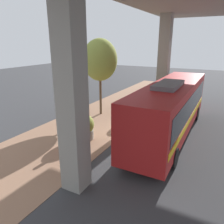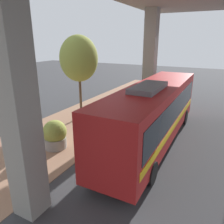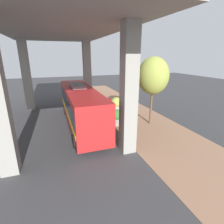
# 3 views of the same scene
# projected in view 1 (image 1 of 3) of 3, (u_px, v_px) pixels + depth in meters

# --- Properties ---
(ground_plane) EXTENTS (80.00, 80.00, 0.00)m
(ground_plane) POSITION_uv_depth(u_px,v_px,m) (127.00, 132.00, 14.80)
(ground_plane) COLOR #38383A
(ground_plane) RESTS_ON ground
(sidewalk_strip) EXTENTS (6.00, 40.00, 0.02)m
(sidewalk_strip) POSITION_uv_depth(u_px,v_px,m) (90.00, 124.00, 16.14)
(sidewalk_strip) COLOR #936B51
(sidewalk_strip) RESTS_ON ground
(overpass) EXTENTS (9.40, 20.65, 8.59)m
(overpass) POSITION_uv_depth(u_px,v_px,m) (205.00, 6.00, 10.73)
(overpass) COLOR gray
(overpass) RESTS_ON ground
(bus) EXTENTS (2.56, 11.44, 3.63)m
(bus) POSITION_uv_depth(u_px,v_px,m) (171.00, 106.00, 13.66)
(bus) COLOR #B21E1E
(bus) RESTS_ON ground
(fire_hydrant) EXTENTS (0.49, 0.23, 1.12)m
(fire_hydrant) POSITION_uv_depth(u_px,v_px,m) (65.00, 142.00, 11.99)
(fire_hydrant) COLOR #B21919
(fire_hydrant) RESTS_ON ground
(planter_front) EXTENTS (1.30, 1.30, 1.62)m
(planter_front) POSITION_uv_depth(u_px,v_px,m) (84.00, 127.00, 13.47)
(planter_front) COLOR gray
(planter_front) RESTS_ON ground
(planter_middle) EXTENTS (1.08, 1.08, 1.46)m
(planter_middle) POSITION_uv_depth(u_px,v_px,m) (130.00, 113.00, 16.28)
(planter_middle) COLOR gray
(planter_middle) RESTS_ON ground
(street_tree_near) EXTENTS (2.74, 2.74, 6.10)m
(street_tree_near) POSITION_uv_depth(u_px,v_px,m) (100.00, 60.00, 17.13)
(street_tree_near) COLOR brown
(street_tree_near) RESTS_ON ground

